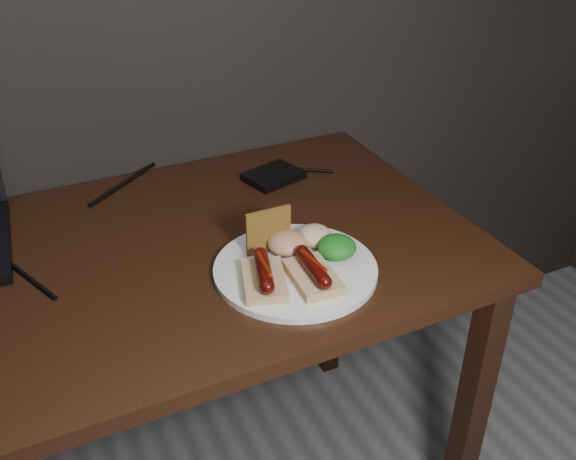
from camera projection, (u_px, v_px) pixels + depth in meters
The scene contains 10 objects.
desk at pixel (106, 309), 1.18m from camera, with size 1.40×0.70×0.75m.
hard_drive at pixel (273, 176), 1.42m from camera, with size 0.12×0.09×0.02m, color black.
desk_cables at pixel (80, 223), 1.26m from camera, with size 0.95×0.43×0.01m.
plate at pixel (295, 269), 1.12m from camera, with size 0.29×0.29×0.01m, color silver.
bread_sausage_left at pixel (264, 276), 1.06m from camera, with size 0.10×0.13×0.04m.
bread_sausage_center at pixel (313, 272), 1.07m from camera, with size 0.08×0.12×0.04m.
crispbread at pixel (268, 231), 1.14m from camera, with size 0.09×0.01×0.09m, color olive.
salad_greens at pixel (337, 247), 1.14m from camera, with size 0.07×0.07×0.04m, color #115514.
salsa_mound at pixel (287, 243), 1.15m from camera, with size 0.07×0.07×0.04m, color #A62510.
coleslaw_mound at pixel (314, 236), 1.17m from camera, with size 0.06×0.06×0.04m, color beige.
Camera 1 is at (-0.10, 0.40, 1.40)m, focal length 40.00 mm.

